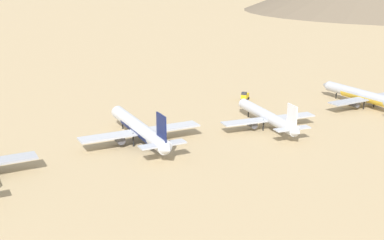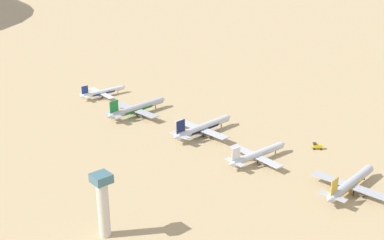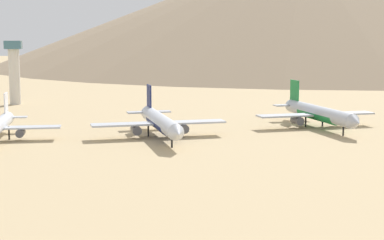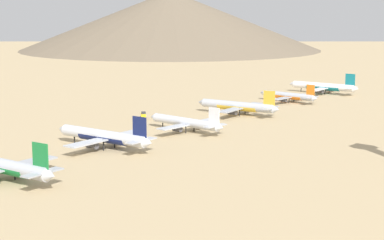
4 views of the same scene
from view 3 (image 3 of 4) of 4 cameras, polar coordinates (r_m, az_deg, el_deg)
name	(u,v)px [view 3 (image 3 of 4)]	position (r m, az deg, el deg)	size (l,w,h in m)	color
parked_jet_4	(160,122)	(173.57, -3.11, -0.17)	(49.51, 40.24, 14.27)	silver
parked_jet_5	(318,113)	(197.45, 12.07, 0.65)	(49.96, 40.66, 14.40)	#B2B7C1
control_tower	(14,69)	(273.22, -16.80, 4.75)	(7.20, 7.20, 28.09)	beige
desert_hill_2	(303,7)	(677.29, 10.68, 10.72)	(672.64, 672.64, 128.60)	#847056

